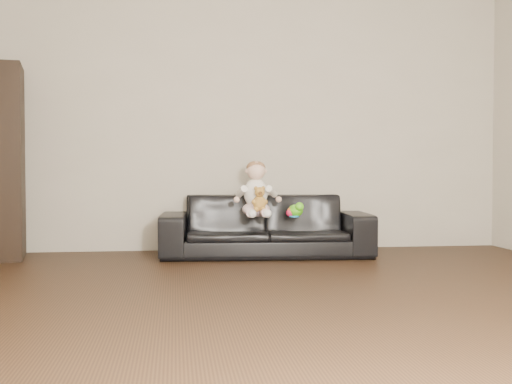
{
  "coord_description": "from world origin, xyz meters",
  "views": [
    {
      "loc": [
        -0.74,
        -3.47,
        0.78
      ],
      "look_at": [
        -0.02,
        2.16,
        0.58
      ],
      "focal_mm": 45.0,
      "sensor_mm": 36.0,
      "label": 1
    }
  ],
  "objects": [
    {
      "name": "baby",
      "position": [
        -0.02,
        2.15,
        0.58
      ],
      "size": [
        0.35,
        0.43,
        0.5
      ],
      "rotation": [
        0.0,
        0.0,
        -0.13
      ],
      "color": "beige",
      "rests_on": "sofa"
    },
    {
      "name": "toy_rattle",
      "position": [
        0.27,
        2.11,
        0.39
      ],
      "size": [
        0.09,
        0.09,
        0.07
      ],
      "primitive_type": "sphere",
      "rotation": [
        0.0,
        0.0,
        0.33
      ],
      "color": "red",
      "rests_on": "sofa"
    },
    {
      "name": "teddy_bear",
      "position": [
        -0.01,
        2.0,
        0.53
      ],
      "size": [
        0.13,
        0.13,
        0.21
      ],
      "rotation": [
        0.0,
        0.0,
        -0.15
      ],
      "color": "#A6772F",
      "rests_on": "sofa"
    },
    {
      "name": "floor",
      "position": [
        0.0,
        0.0,
        0.0
      ],
      "size": [
        5.5,
        5.5,
        0.0
      ],
      "primitive_type": "plane",
      "color": "black",
      "rests_on": "ground"
    },
    {
      "name": "wall_back",
      "position": [
        0.0,
        2.75,
        1.3
      ],
      "size": [
        5.0,
        0.0,
        5.0
      ],
      "primitive_type": "plane",
      "rotation": [
        1.57,
        0.0,
        0.0
      ],
      "color": "#B4AA97",
      "rests_on": "ground"
    },
    {
      "name": "sofa",
      "position": [
        0.07,
        2.25,
        0.27
      ],
      "size": [
        1.92,
        0.84,
        0.55
      ],
      "primitive_type": "imported",
      "rotation": [
        0.0,
        0.0,
        -0.06
      ],
      "color": "black",
      "rests_on": "floor"
    },
    {
      "name": "toy_green",
      "position": [
        0.33,
        2.12,
        0.42
      ],
      "size": [
        0.14,
        0.17,
        0.11
      ],
      "primitive_type": "ellipsoid",
      "rotation": [
        0.0,
        0.0,
        0.08
      ],
      "color": "#5ADA19",
      "rests_on": "sofa"
    },
    {
      "name": "toy_blue_disc",
      "position": [
        0.31,
        2.09,
        0.37
      ],
      "size": [
        0.11,
        0.11,
        0.01
      ],
      "primitive_type": "cylinder",
      "rotation": [
        0.0,
        0.0,
        -0.39
      ],
      "color": "#1B97DB",
      "rests_on": "sofa"
    }
  ]
}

